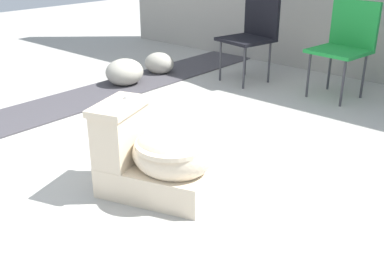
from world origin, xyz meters
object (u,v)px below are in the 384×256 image
(toilet, at_px, (156,158))
(folding_chair_left, at_px, (254,29))
(boulder_near, at_px, (159,63))
(folding_chair_middle, at_px, (346,39))
(boulder_far, at_px, (125,72))

(toilet, bearing_deg, folding_chair_left, 92.54)
(toilet, height_order, boulder_near, toilet)
(folding_chair_left, xyz_separation_m, folding_chair_middle, (0.89, 0.12, 0.00))
(boulder_far, bearing_deg, boulder_near, 93.67)
(toilet, xyz_separation_m, boulder_near, (-1.73, 1.75, -0.11))
(boulder_far, bearing_deg, toilet, -36.24)
(boulder_near, xyz_separation_m, boulder_far, (0.03, -0.51, 0.02))
(boulder_far, bearing_deg, folding_chair_left, 49.27)
(toilet, bearing_deg, boulder_near, 115.66)
(toilet, relative_size, boulder_near, 2.27)
(folding_chair_middle, xyz_separation_m, boulder_near, (-1.75, -0.57, -0.40))
(folding_chair_middle, distance_m, boulder_near, 1.88)
(folding_chair_middle, bearing_deg, boulder_far, -50.88)
(boulder_near, height_order, boulder_far, boulder_far)
(toilet, xyz_separation_m, boulder_far, (-1.70, 1.24, -0.09))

